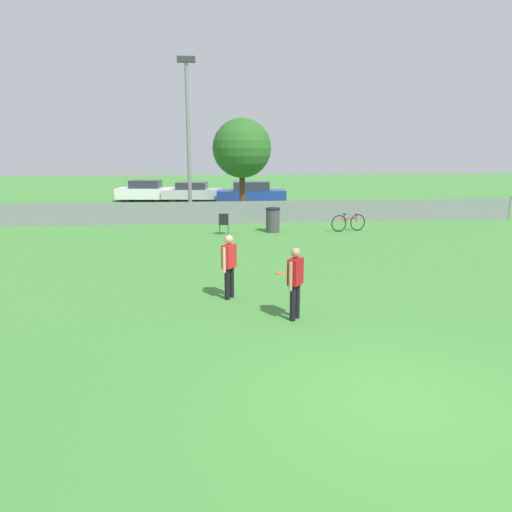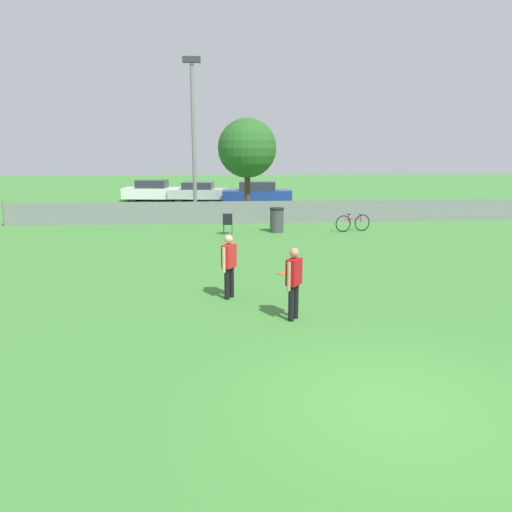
{
  "view_description": "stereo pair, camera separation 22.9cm",
  "coord_description": "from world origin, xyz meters",
  "px_view_note": "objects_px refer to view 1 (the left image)",
  "views": [
    {
      "loc": [
        -2.78,
        -6.54,
        3.79
      ],
      "look_at": [
        -1.62,
        5.73,
        1.05
      ],
      "focal_mm": 35.0,
      "sensor_mm": 36.0,
      "label": 1
    },
    {
      "loc": [
        -2.55,
        -6.56,
        3.79
      ],
      "look_at": [
        -1.62,
        5.73,
        1.05
      ],
      "focal_mm": 35.0,
      "sensor_mm": 36.0,
      "label": 2
    }
  ],
  "objects_px": {
    "tree_near_pole": "(242,148)",
    "parked_car_silver": "(192,192)",
    "folding_chair_sideline": "(224,222)",
    "trash_bin": "(273,220)",
    "parked_car_blue": "(251,194)",
    "bicycle_sideline": "(348,223)",
    "light_pole": "(188,125)",
    "player_thrower_red": "(229,262)",
    "frisbee_disc": "(281,273)",
    "parked_car_white": "(146,191)",
    "player_defender_red": "(295,279)"
  },
  "relations": [
    {
      "from": "tree_near_pole",
      "to": "folding_chair_sideline",
      "type": "bearing_deg",
      "value": -100.99
    },
    {
      "from": "parked_car_silver",
      "to": "parked_car_blue",
      "type": "distance_m",
      "value": 4.56
    },
    {
      "from": "frisbee_disc",
      "to": "parked_car_white",
      "type": "bearing_deg",
      "value": 107.22
    },
    {
      "from": "frisbee_disc",
      "to": "tree_near_pole",
      "type": "bearing_deg",
      "value": 91.15
    },
    {
      "from": "player_defender_red",
      "to": "trash_bin",
      "type": "height_order",
      "value": "player_defender_red"
    },
    {
      "from": "tree_near_pole",
      "to": "trash_bin",
      "type": "distance_m",
      "value": 6.74
    },
    {
      "from": "player_thrower_red",
      "to": "folding_chair_sideline",
      "type": "xyz_separation_m",
      "value": [
        0.15,
        9.31,
        -0.4
      ]
    },
    {
      "from": "bicycle_sideline",
      "to": "frisbee_disc",
      "type": "bearing_deg",
      "value": -133.32
    },
    {
      "from": "player_thrower_red",
      "to": "trash_bin",
      "type": "height_order",
      "value": "player_thrower_red"
    },
    {
      "from": "trash_bin",
      "to": "parked_car_silver",
      "type": "distance_m",
      "value": 13.6
    },
    {
      "from": "player_thrower_red",
      "to": "parked_car_blue",
      "type": "xyz_separation_m",
      "value": [
        2.28,
        20.38,
        -0.21
      ]
    },
    {
      "from": "tree_near_pole",
      "to": "parked_car_silver",
      "type": "bearing_deg",
      "value": 112.96
    },
    {
      "from": "player_defender_red",
      "to": "folding_chair_sideline",
      "type": "relative_size",
      "value": 1.76
    },
    {
      "from": "bicycle_sideline",
      "to": "parked_car_blue",
      "type": "distance_m",
      "value": 11.29
    },
    {
      "from": "bicycle_sideline",
      "to": "parked_car_blue",
      "type": "height_order",
      "value": "parked_car_blue"
    },
    {
      "from": "light_pole",
      "to": "folding_chair_sideline",
      "type": "relative_size",
      "value": 8.74
    },
    {
      "from": "light_pole",
      "to": "folding_chair_sideline",
      "type": "distance_m",
      "value": 6.78
    },
    {
      "from": "light_pole",
      "to": "player_thrower_red",
      "type": "distance_m",
      "value": 14.91
    },
    {
      "from": "trash_bin",
      "to": "player_defender_red",
      "type": "bearing_deg",
      "value": -94.81
    },
    {
      "from": "light_pole",
      "to": "player_defender_red",
      "type": "bearing_deg",
      "value": -79.96
    },
    {
      "from": "trash_bin",
      "to": "parked_car_blue",
      "type": "relative_size",
      "value": 0.24
    },
    {
      "from": "player_defender_red",
      "to": "parked_car_blue",
      "type": "xyz_separation_m",
      "value": [
        0.9,
        22.08,
        -0.21
      ]
    },
    {
      "from": "parked_car_blue",
      "to": "player_thrower_red",
      "type": "bearing_deg",
      "value": -93.46
    },
    {
      "from": "trash_bin",
      "to": "parked_car_silver",
      "type": "relative_size",
      "value": 0.26
    },
    {
      "from": "folding_chair_sideline",
      "to": "trash_bin",
      "type": "height_order",
      "value": "trash_bin"
    },
    {
      "from": "player_thrower_red",
      "to": "trash_bin",
      "type": "distance_m",
      "value": 10.02
    },
    {
      "from": "player_defender_red",
      "to": "parked_car_silver",
      "type": "xyz_separation_m",
      "value": [
        -3.0,
        24.44,
        -0.28
      ]
    },
    {
      "from": "light_pole",
      "to": "player_defender_red",
      "type": "distance_m",
      "value": 16.73
    },
    {
      "from": "light_pole",
      "to": "tree_near_pole",
      "type": "height_order",
      "value": "light_pole"
    },
    {
      "from": "frisbee_disc",
      "to": "parked_car_silver",
      "type": "relative_size",
      "value": 0.07
    },
    {
      "from": "light_pole",
      "to": "parked_car_silver",
      "type": "distance_m",
      "value": 9.39
    },
    {
      "from": "tree_near_pole",
      "to": "parked_car_silver",
      "type": "distance_m",
      "value": 8.25
    },
    {
      "from": "parked_car_white",
      "to": "frisbee_disc",
      "type": "bearing_deg",
      "value": -66.56
    },
    {
      "from": "player_thrower_red",
      "to": "bicycle_sideline",
      "type": "distance_m",
      "value": 11.25
    },
    {
      "from": "bicycle_sideline",
      "to": "trash_bin",
      "type": "xyz_separation_m",
      "value": [
        -3.43,
        0.09,
        0.16
      ]
    },
    {
      "from": "bicycle_sideline",
      "to": "parked_car_white",
      "type": "xyz_separation_m",
      "value": [
        -10.61,
        13.63,
        0.3
      ]
    },
    {
      "from": "player_thrower_red",
      "to": "parked_car_white",
      "type": "relative_size",
      "value": 0.4
    },
    {
      "from": "frisbee_disc",
      "to": "parked_car_silver",
      "type": "xyz_separation_m",
      "value": [
        -3.27,
        20.39,
        0.64
      ]
    },
    {
      "from": "trash_bin",
      "to": "parked_car_blue",
      "type": "bearing_deg",
      "value": 90.32
    },
    {
      "from": "frisbee_disc",
      "to": "folding_chair_sideline",
      "type": "bearing_deg",
      "value": 102.17
    },
    {
      "from": "player_defender_red",
      "to": "parked_car_white",
      "type": "distance_m",
      "value": 25.74
    },
    {
      "from": "frisbee_disc",
      "to": "parked_car_blue",
      "type": "xyz_separation_m",
      "value": [
        0.63,
        18.02,
        0.71
      ]
    },
    {
      "from": "folding_chair_sideline",
      "to": "bicycle_sideline",
      "type": "relative_size",
      "value": 0.56
    },
    {
      "from": "parked_car_blue",
      "to": "frisbee_disc",
      "type": "bearing_deg",
      "value": -89.08
    },
    {
      "from": "folding_chair_sideline",
      "to": "parked_car_blue",
      "type": "relative_size",
      "value": 0.2
    },
    {
      "from": "trash_bin",
      "to": "folding_chair_sideline",
      "type": "bearing_deg",
      "value": -168.98
    },
    {
      "from": "light_pole",
      "to": "tree_near_pole",
      "type": "relative_size",
      "value": 1.54
    },
    {
      "from": "light_pole",
      "to": "bicycle_sideline",
      "type": "bearing_deg",
      "value": -32.9
    },
    {
      "from": "frisbee_disc",
      "to": "player_thrower_red",
      "type": "bearing_deg",
      "value": -125.01
    },
    {
      "from": "player_thrower_red",
      "to": "bicycle_sideline",
      "type": "xyz_separation_m",
      "value": [
        5.77,
        9.64,
        -0.55
      ]
    }
  ]
}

